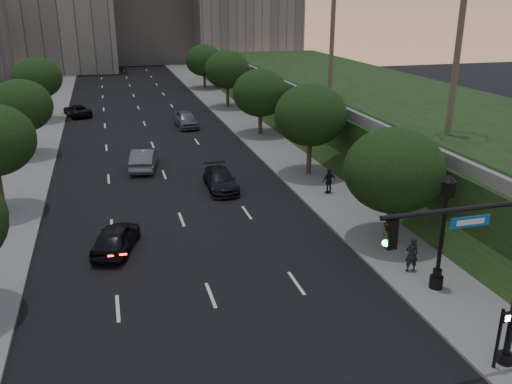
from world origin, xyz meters
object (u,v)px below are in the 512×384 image
object	(u,v)px
traffic_signal_mast	(493,279)
sedan_far_right	(186,119)
sedan_near_right	(221,180)
pedestrian_b	(391,209)
street_lamp	(442,237)
sedan_mid_left	(144,159)
sedan_far_left	(77,110)
sedan_near_left	(116,238)
pedestrian_c	(329,181)
pedestrian_a	(412,254)

from	to	relation	value
traffic_signal_mast	sedan_far_right	bearing A→B (deg)	95.72
sedan_near_right	pedestrian_b	distance (m)	11.91
street_lamp	sedan_far_right	bearing A→B (deg)	99.33
sedan_mid_left	sedan_far_left	bearing A→B (deg)	-64.70
sedan_near_left	pedestrian_c	world-z (taller)	pedestrian_c
pedestrian_a	pedestrian_c	xyz separation A→B (m)	(0.51, 11.18, -0.01)
sedan_near_right	pedestrian_a	distance (m)	15.49
sedan_near_left	sedan_mid_left	world-z (taller)	sedan_mid_left
sedan_far_right	pedestrian_c	bearing A→B (deg)	-78.49
street_lamp	pedestrian_c	bearing A→B (deg)	88.96
pedestrian_a	sedan_mid_left	bearing A→B (deg)	-54.96
sedan_near_left	sedan_far_right	size ratio (longest dim) A/B	0.89
street_lamp	pedestrian_c	xyz separation A→B (m)	(0.23, 12.88, -1.63)
sedan_far_left	sedan_near_right	world-z (taller)	sedan_near_right
pedestrian_a	street_lamp	bearing A→B (deg)	106.52
sedan_mid_left	pedestrian_a	world-z (taller)	pedestrian_a
sedan_mid_left	pedestrian_a	bearing A→B (deg)	128.93
sedan_near_left	sedan_far_left	bearing A→B (deg)	-67.70
street_lamp	sedan_far_left	xyz separation A→B (m)	(-16.62, 44.10, -1.98)
sedan_far_left	sedan_near_left	bearing A→B (deg)	77.76
sedan_far_right	pedestrian_c	xyz separation A→B (m)	(6.07, -22.63, 0.19)
street_lamp	pedestrian_b	bearing A→B (deg)	76.86
street_lamp	sedan_near_right	world-z (taller)	street_lamp
sedan_far_left	sedan_near_right	bearing A→B (deg)	92.92
sedan_mid_left	sedan_near_left	bearing A→B (deg)	90.82
sedan_far_right	sedan_near_left	bearing A→B (deg)	-109.35
pedestrian_a	pedestrian_b	distance (m)	5.84
sedan_far_left	sedan_far_right	bearing A→B (deg)	124.52
traffic_signal_mast	street_lamp	world-z (taller)	traffic_signal_mast
sedan_near_left	sedan_mid_left	bearing A→B (deg)	-82.70
sedan_far_left	pedestrian_b	distance (m)	41.18
pedestrian_c	sedan_far_right	bearing A→B (deg)	-88.70
traffic_signal_mast	sedan_far_left	bearing A→B (deg)	106.76
street_lamp	pedestrian_b	size ratio (longest dim) A/B	3.35
traffic_signal_mast	sedan_mid_left	xyz separation A→B (m)	(-9.33, 27.48, -2.86)
pedestrian_c	pedestrian_b	bearing A→B (deg)	90.62
sedan_far_left	pedestrian_c	xyz separation A→B (m)	(16.86, -31.22, 0.35)
traffic_signal_mast	sedan_near_left	bearing A→B (deg)	131.76
sedan_mid_left	sedan_near_right	distance (m)	7.78
sedan_near_right	sedan_far_left	bearing A→B (deg)	111.04
sedan_far_right	pedestrian_b	distance (m)	29.28
pedestrian_c	pedestrian_a	bearing A→B (deg)	73.67
traffic_signal_mast	pedestrian_b	size ratio (longest dim) A/B	4.17
street_lamp	pedestrian_c	world-z (taller)	street_lamp
street_lamp	sedan_near_right	distance (m)	17.28
sedan_mid_left	sedan_near_right	bearing A→B (deg)	137.75
sedan_near_left	pedestrian_a	size ratio (longest dim) A/B	2.47
sedan_far_left	sedan_near_right	xyz separation A→B (m)	(10.19, -28.18, 0.03)
sedan_far_left	pedestrian_c	size ratio (longest dim) A/B	2.75
sedan_far_left	pedestrian_b	xyz separation A→B (m)	(18.30, -36.89, 0.33)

